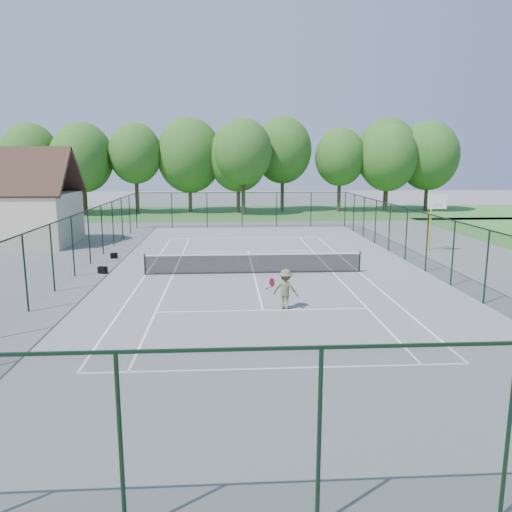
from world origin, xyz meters
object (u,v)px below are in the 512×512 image
(tennis_net, at_px, (254,263))
(sports_bag_a, at_px, (103,270))
(basketball_goal, at_px, (434,211))
(tennis_player, at_px, (285,289))

(tennis_net, relative_size, sports_bag_a, 25.13)
(tennis_net, distance_m, basketball_goal, 13.15)
(basketball_goal, bearing_deg, tennis_player, -132.22)
(tennis_net, relative_size, tennis_player, 5.16)
(tennis_net, bearing_deg, tennis_player, -81.87)
(tennis_player, bearing_deg, tennis_net, 98.13)
(sports_bag_a, xyz_separation_m, tennis_player, (8.63, -6.74, 0.61))
(basketball_goal, xyz_separation_m, sports_bag_a, (-19.44, -5.16, -2.39))
(tennis_net, bearing_deg, sports_bag_a, 176.27)
(basketball_goal, relative_size, tennis_player, 1.70)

